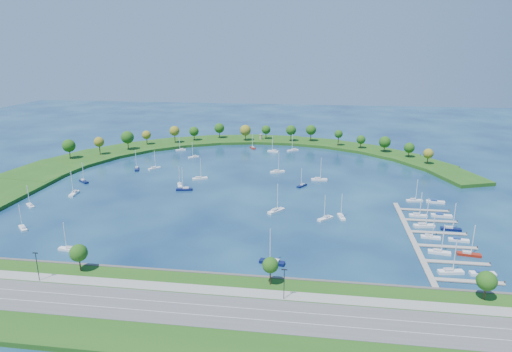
# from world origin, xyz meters

# --- Properties ---
(ground) EXTENTS (700.00, 700.00, 0.00)m
(ground) POSITION_xyz_m (0.00, 0.00, 0.00)
(ground) COLOR #07163F
(ground) RESTS_ON ground
(south_shoreline) EXTENTS (420.00, 43.10, 11.60)m
(south_shoreline) POSITION_xyz_m (0.03, -122.88, 1.00)
(south_shoreline) COLOR #1E4A13
(south_shoreline) RESTS_ON ground
(breakwater) EXTENTS (286.74, 247.64, 2.00)m
(breakwater) POSITION_xyz_m (-46.33, 48.72, 0.99)
(breakwater) COLOR #1E4A13
(breakwater) RESTS_ON ground
(breakwater_trees) EXTENTS (241.75, 89.42, 13.76)m
(breakwater_trees) POSITION_xyz_m (-19.33, 86.72, 10.23)
(breakwater_trees) COLOR #382314
(breakwater_trees) RESTS_ON breakwater
(harbor_tower) EXTENTS (2.60, 2.60, 4.19)m
(harbor_tower) POSITION_xyz_m (-6.17, 114.48, 4.15)
(harbor_tower) COLOR gray
(harbor_tower) RESTS_ON breakwater
(dock_system) EXTENTS (24.28, 82.00, 1.60)m
(dock_system) POSITION_xyz_m (85.30, -61.00, 0.35)
(dock_system) COLOR gray
(dock_system) RESTS_ON ground
(moored_boat_0) EXTENTS (4.83, 8.16, 11.59)m
(moored_boat_0) POSITION_xyz_m (-36.17, -7.01, 0.89)
(moored_boat_0) COLOR white
(moored_boat_0) RESTS_ON ground
(moored_boat_1) EXTENTS (9.49, 4.20, 13.49)m
(moored_boat_1) POSITION_xyz_m (23.97, -90.02, 0.95)
(moored_boat_1) COLOR #09103C
(moored_boat_1) RESTS_ON ground
(moored_boat_2) EXTENTS (7.32, 6.27, 11.14)m
(moored_boat_2) POSITION_xyz_m (-45.72, 56.02, 0.88)
(moored_boat_2) COLOR white
(moored_boat_2) RESTS_ON ground
(moored_boat_3) EXTENTS (8.39, 4.20, 11.88)m
(moored_boat_3) POSITION_xyz_m (7.33, 80.77, 0.90)
(moored_boat_3) COLOR white
(moored_boat_3) RESTS_ON ground
(moored_boat_4) EXTENTS (7.93, 8.89, 13.73)m
(moored_boat_4) POSITION_xyz_m (20.64, -39.29, 0.96)
(moored_boat_4) COLOR white
(moored_boat_4) RESTS_ON ground
(moored_boat_5) EXTENTS (5.52, 7.65, 11.13)m
(moored_boat_5) POSITION_xyz_m (-9.19, 89.94, 0.88)
(moored_boat_5) COLOR maroon
(moored_boat_5) RESTS_ON ground
(moored_boat_6) EXTENTS (7.06, 7.46, 11.80)m
(moored_boat_6) POSITION_xyz_m (-62.39, 24.35, 0.90)
(moored_boat_6) COLOR white
(moored_boat_6) RESTS_ON ground
(moored_boat_7) EXTENTS (5.26, 8.89, 12.62)m
(moored_boat_7) POSITION_xyz_m (-72.91, 21.63, 0.92)
(moored_boat_7) COLOR #09103C
(moored_boat_7) RESTS_ON ground
(moored_boat_8) EXTENTS (6.87, 6.69, 11.02)m
(moored_boat_8) POSITION_xyz_m (-84.52, -73.95, 0.88)
(moored_boat_8) COLOR white
(moored_boat_8) RESTS_ON ground
(moored_boat_9) EXTENTS (9.19, 6.13, 13.20)m
(moored_boat_9) POSITION_xyz_m (15.24, 27.05, 0.94)
(moored_boat_9) COLOR white
(moored_boat_9) RESTS_ON ground
(moored_boat_10) EXTENTS (3.49, 9.10, 13.05)m
(moored_boat_10) POSITION_xyz_m (-86.83, -28.48, 0.94)
(moored_boat_10) COLOR white
(moored_boat_10) RESTS_ON ground
(moored_boat_11) EXTENTS (3.60, 7.95, 11.29)m
(moored_boat_11) POSITION_xyz_m (50.68, -42.37, 0.89)
(moored_boat_11) COLOR white
(moored_boat_11) RESTS_ON ground
(moored_boat_12) EXTENTS (7.43, 5.09, 10.71)m
(moored_boat_12) POSITION_xyz_m (-61.04, 75.67, 0.87)
(moored_boat_12) COLOR white
(moored_boat_12) RESTS_ON ground
(moored_boat_13) EXTENTS (8.62, 6.80, 12.80)m
(moored_boat_13) POSITION_xyz_m (21.53, 85.46, 0.93)
(moored_boat_13) COLOR white
(moored_boat_13) RESTS_ON ground
(moored_boat_14) EXTENTS (5.71, 7.26, 10.76)m
(moored_boat_14) POSITION_xyz_m (31.20, 1.52, 0.87)
(moored_boat_14) COLOR #09103C
(moored_boat_14) RESTS_ON ground
(moored_boat_15) EXTENTS (7.89, 2.98, 11.33)m
(moored_boat_15) POSITION_xyz_m (-54.52, -90.01, 0.89)
(moored_boat_15) COLOR white
(moored_boat_15) RESTS_ON ground
(moored_boat_16) EXTENTS (9.01, 4.17, 12.79)m
(moored_boat_16) POSITION_xyz_m (-31.44, -13.80, 0.93)
(moored_boat_16) COLOR #09103C
(moored_boat_16) RESTS_ON ground
(moored_boat_17) EXTENTS (8.78, 6.23, 12.73)m
(moored_boat_17) POSITION_xyz_m (-28.39, 6.95, 0.93)
(moored_boat_17) COLOR white
(moored_boat_17) RESTS_ON ground
(moored_boat_18) EXTENTS (6.80, 6.24, 10.62)m
(moored_boat_18) POSITION_xyz_m (-98.54, -48.05, 0.87)
(moored_boat_18) COLOR white
(moored_boat_18) RESTS_ON ground
(moored_boat_19) EXTENTS (9.37, 3.57, 13.43)m
(moored_boat_19) POSITION_xyz_m (40.57, 14.09, 0.95)
(moored_boat_19) COLOR white
(moored_boat_19) RESTS_ON ground
(moored_boat_20) EXTENTS (7.75, 6.75, 11.86)m
(moored_boat_20) POSITION_xyz_m (-92.73, -7.59, 0.90)
(moored_boat_20) COLOR #09103C
(moored_boat_20) RESTS_ON ground
(moored_boat_21) EXTENTS (7.26, 7.21, 11.75)m
(moored_boat_21) POSITION_xyz_m (43.44, -45.37, 0.90)
(moored_boat_21) COLOR white
(moored_boat_21) RESTS_ON ground
(docked_boat_0) EXTENTS (8.91, 3.76, 12.69)m
(docked_boat_0) POSITION_xyz_m (85.51, -88.56, 0.93)
(docked_boat_0) COLOR white
(docked_boat_0) RESTS_ON ground
(docked_boat_1) EXTENTS (8.61, 2.98, 1.72)m
(docked_boat_1) POSITION_xyz_m (95.98, -88.36, 0.63)
(docked_boat_1) COLOR white
(docked_boat_1) RESTS_ON ground
(docked_boat_2) EXTENTS (8.35, 3.48, 11.90)m
(docked_boat_2) POSITION_xyz_m (85.52, -73.47, 0.90)
(docked_boat_2) COLOR white
(docked_boat_2) RESTS_ON ground
(docked_boat_3) EXTENTS (8.66, 3.54, 12.36)m
(docked_boat_3) POSITION_xyz_m (96.02, -73.75, 0.92)
(docked_boat_3) COLOR maroon
(docked_boat_3) RESTS_ON ground
(docked_boat_4) EXTENTS (7.79, 3.06, 11.15)m
(docked_boat_4) POSITION_xyz_m (85.53, -59.70, 0.88)
(docked_boat_4) COLOR white
(docked_boat_4) RESTS_ON ground
(docked_boat_5) EXTENTS (8.02, 3.07, 1.60)m
(docked_boat_5) POSITION_xyz_m (95.99, -61.06, 0.59)
(docked_boat_5) COLOR white
(docked_boat_5) RESTS_ON ground
(docked_boat_6) EXTENTS (9.24, 3.94, 13.16)m
(docked_boat_6) POSITION_xyz_m (85.51, -48.05, 0.94)
(docked_boat_6) COLOR white
(docked_boat_6) RESTS_ON ground
(docked_boat_7) EXTENTS (8.44, 2.93, 12.18)m
(docked_boat_7) POSITION_xyz_m (96.02, -50.03, 0.91)
(docked_boat_7) COLOR #09103C
(docked_boat_7) RESTS_ON ground
(docked_boat_8) EXTENTS (8.00, 2.37, 11.70)m
(docked_boat_8) POSITION_xyz_m (85.52, -35.88, 0.90)
(docked_boat_8) COLOR white
(docked_boat_8) RESTS_ON ground
(docked_boat_9) EXTENTS (9.29, 3.33, 1.86)m
(docked_boat_9) POSITION_xyz_m (95.97, -34.81, 0.68)
(docked_boat_9) COLOR white
(docked_boat_9) RESTS_ON ground
(docked_boat_10) EXTENTS (8.16, 3.51, 11.62)m
(docked_boat_10) POSITION_xyz_m (87.93, -15.28, 0.90)
(docked_boat_10) COLOR white
(docked_boat_10) RESTS_ON ground
(docked_boat_11) EXTENTS (8.95, 3.45, 1.78)m
(docked_boat_11) POSITION_xyz_m (97.87, -15.86, 0.65)
(docked_boat_11) COLOR white
(docked_boat_11) RESTS_ON ground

